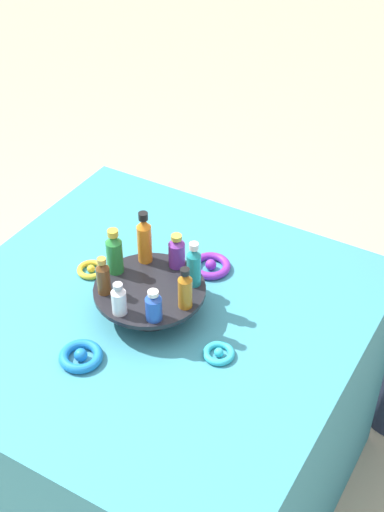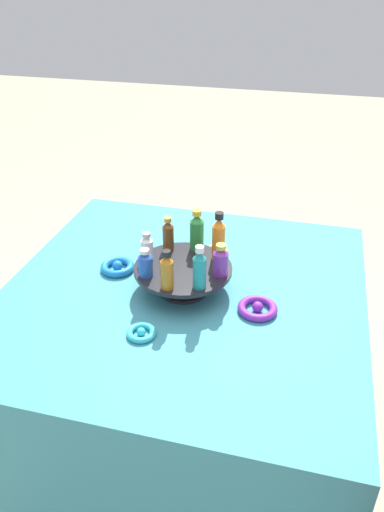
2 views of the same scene
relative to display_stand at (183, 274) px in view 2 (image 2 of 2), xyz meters
The scene contains 15 objects.
ground_plane 0.84m from the display_stand, ahead, with size 12.00×12.00×0.00m, color tan.
party_table 0.45m from the display_stand, ahead, with size 1.06×1.06×0.78m.
display_stand is the anchor object (origin of this frame).
bottle_amber 0.14m from the display_stand, ahead, with size 0.04×0.04×0.12m.
bottle_teal 0.14m from the display_stand, 38.42° to the left, with size 0.04×0.04×0.13m.
bottle_purple 0.13m from the display_stand, 83.42° to the left, with size 0.04×0.04×0.10m.
bottle_orange 0.15m from the display_stand, 128.42° to the left, with size 0.04×0.04×0.15m.
bottle_green 0.14m from the display_stand, behind, with size 0.04×0.04×0.13m.
bottle_brown 0.14m from the display_stand, 141.58° to the right, with size 0.03×0.03×0.11m.
bottle_clear 0.13m from the display_stand, 96.58° to the right, with size 0.04×0.04×0.09m.
bottle_blue 0.13m from the display_stand, 51.58° to the right, with size 0.04×0.04×0.09m.
ribbon_bow_teal 0.24m from the display_stand, 12.64° to the right, with size 0.08×0.08×0.02m.
ribbon_bow_purple 0.24m from the display_stand, 77.36° to the left, with size 0.11×0.11×0.03m.
ribbon_bow_gold 0.24m from the display_stand, 167.36° to the left, with size 0.08×0.08×0.02m.
ribbon_bow_blue 0.24m from the display_stand, 102.64° to the right, with size 0.11×0.11×0.03m.
Camera 2 is at (1.17, 0.33, 1.64)m, focal length 35.00 mm.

